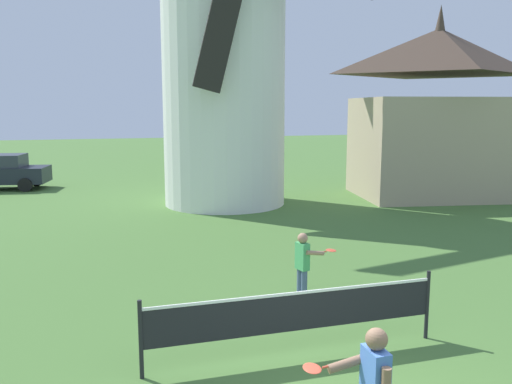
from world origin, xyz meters
TOP-DOWN VIEW (x-y plane):
  - windmill at (1.87, 14.24)m, footprint 9.56×5.22m
  - tennis_net at (-0.07, 1.68)m, footprint 4.47×0.06m
  - player_far at (0.92, 3.88)m, footprint 0.80×0.42m
  - chapel at (10.44, 13.48)m, footprint 7.01×5.65m

SIDE VIEW (x-z plane):
  - tennis_net at x=-0.07m, z-range 0.13..1.23m
  - player_far at x=0.92m, z-range 0.09..1.37m
  - chapel at x=10.44m, z-range -0.52..7.08m
  - windmill at x=1.87m, z-range -0.59..13.03m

